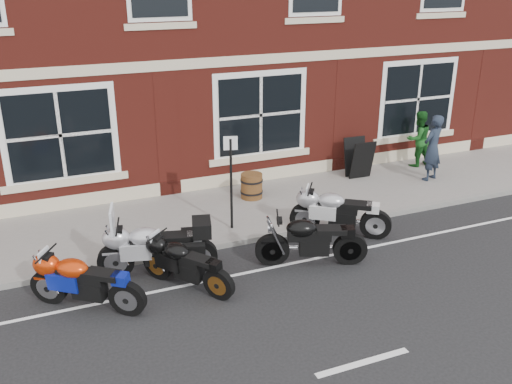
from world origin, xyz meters
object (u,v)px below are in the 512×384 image
moto_touring_silver (154,245)px  moto_sport_black (186,262)px  moto_sport_silver (338,211)px  moto_naked_black (309,238)px  a_board_sign (359,158)px  barrel_planter (252,186)px  parking_sign (231,176)px  moto_sport_red (85,280)px  pedestrian_right (418,139)px  pedestrian_left (433,148)px

moto_touring_silver → moto_sport_black: (0.43, -0.73, -0.09)m
moto_sport_black → moto_sport_silver: bearing=-23.0°
moto_naked_black → a_board_sign: (3.48, 3.72, 0.09)m
barrel_planter → parking_sign: bearing=-126.0°
a_board_sign → moto_sport_red: bearing=-152.8°
moto_sport_red → parking_sign: bearing=-24.1°
pedestrian_right → parking_sign: bearing=12.4°
moto_sport_red → moto_naked_black: size_ratio=0.85×
moto_touring_silver → pedestrian_left: size_ratio=1.24×
pedestrian_left → parking_sign: size_ratio=0.85×
barrel_planter → parking_sign: parking_sign is taller
moto_sport_black → pedestrian_left: size_ratio=0.94×
pedestrian_left → a_board_sign: size_ratio=1.67×
moto_touring_silver → pedestrian_right: bearing=-55.2°
pedestrian_right → a_board_sign: pedestrian_right is taller
barrel_planter → moto_sport_red: bearing=-143.0°
moto_sport_black → parking_sign: bearing=13.3°
moto_naked_black → pedestrian_right: (5.59, 3.92, 0.36)m
moto_naked_black → moto_touring_silver: bearing=96.3°
moto_sport_silver → barrel_planter: bearing=58.9°
moto_sport_silver → pedestrian_right: 5.28m
moto_sport_black → parking_sign: parking_sign is taller
pedestrian_left → parking_sign: 6.17m
pedestrian_left → pedestrian_right: bearing=-129.2°
moto_touring_silver → moto_sport_silver: bearing=-73.0°
moto_sport_red → a_board_sign: size_ratio=1.67×
moto_touring_silver → moto_sport_black: size_ratio=1.32×
moto_touring_silver → a_board_sign: (6.41, 2.92, 0.05)m
pedestrian_right → moto_touring_silver: bearing=15.7°
moto_naked_black → barrel_planter: 3.45m
barrel_planter → moto_sport_silver: bearing=-67.0°
moto_sport_red → pedestrian_left: bearing=-37.0°
moto_sport_black → moto_sport_silver: size_ratio=0.90×
moto_touring_silver → barrel_planter: 4.08m
moto_sport_silver → moto_touring_silver: bearing=128.2°
moto_naked_black → barrel_planter: (0.18, 3.44, -0.14)m
pedestrian_left → barrel_planter: pedestrian_left is taller
moto_sport_silver → pedestrian_left: pedestrian_left is taller
moto_touring_silver → moto_sport_black: moto_touring_silver is taller
moto_sport_red → pedestrian_right: pedestrian_right is taller
moto_touring_silver → moto_sport_red: size_ratio=1.24×
moto_sport_black → barrel_planter: 4.31m
moto_sport_black → parking_sign: size_ratio=0.80×
a_board_sign → barrel_planter: a_board_sign is taller
moto_sport_black → pedestrian_left: pedestrian_left is taller
moto_sport_silver → barrel_planter: 2.70m
barrel_planter → a_board_sign: bearing=4.8°
pedestrian_right → a_board_sign: size_ratio=1.50×
moto_touring_silver → moto_naked_black: (2.93, -0.80, -0.04)m
moto_touring_silver → moto_naked_black: bearing=-90.5°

